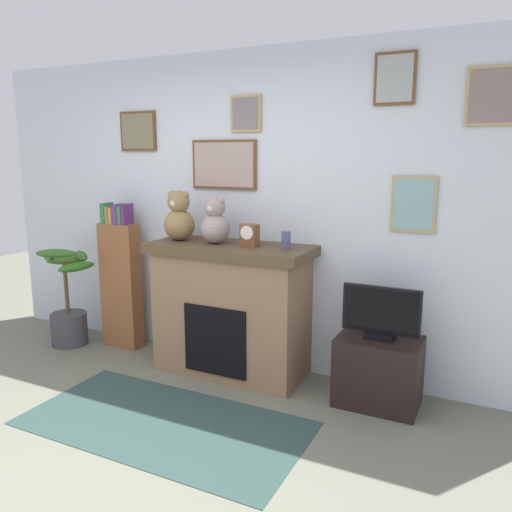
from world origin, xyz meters
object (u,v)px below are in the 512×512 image
(mantel_clock, at_px, (249,235))
(teddy_bear_grey, at_px, (215,222))
(candle_jar, at_px, (286,240))
(potted_plant, at_px, (68,308))
(fireplace, at_px, (231,308))
(television, at_px, (381,314))
(bookshelf, at_px, (121,280))
(tv_stand, at_px, (378,371))
(teddy_bear_brown, at_px, (179,218))

(mantel_clock, bearing_deg, teddy_bear_grey, 179.81)
(candle_jar, bearing_deg, potted_plant, -176.77)
(mantel_clock, bearing_deg, fireplace, 173.83)
(television, bearing_deg, fireplace, 178.36)
(bookshelf, distance_m, tv_stand, 2.45)
(fireplace, xyz_separation_m, bookshelf, (-1.20, 0.07, 0.09))
(teddy_bear_grey, bearing_deg, teddy_bear_brown, -179.99)
(candle_jar, bearing_deg, bookshelf, 177.14)
(fireplace, height_order, mantel_clock, mantel_clock)
(bookshelf, relative_size, tv_stand, 2.31)
(mantel_clock, height_order, teddy_bear_grey, teddy_bear_grey)
(tv_stand, xyz_separation_m, television, (-0.00, -0.00, 0.43))
(potted_plant, bearing_deg, mantel_clock, 3.71)
(tv_stand, xyz_separation_m, teddy_bear_grey, (-1.35, 0.02, 1.00))
(potted_plant, height_order, teddy_bear_grey, teddy_bear_grey)
(tv_stand, distance_m, candle_jar, 1.16)
(potted_plant, height_order, television, potted_plant)
(tv_stand, xyz_separation_m, mantel_clock, (-1.04, 0.01, 0.91))
(fireplace, height_order, bookshelf, bookshelf)
(tv_stand, height_order, teddy_bear_brown, teddy_bear_brown)
(television, bearing_deg, mantel_clock, 179.14)
(fireplace, bearing_deg, teddy_bear_grey, -172.04)
(mantel_clock, distance_m, teddy_bear_brown, 0.66)
(tv_stand, distance_m, teddy_bear_brown, 1.97)
(bookshelf, distance_m, potted_plant, 0.58)
(potted_plant, bearing_deg, bookshelf, 23.45)
(teddy_bear_brown, distance_m, teddy_bear_grey, 0.34)
(bookshelf, distance_m, teddy_bear_brown, 0.97)
(fireplace, bearing_deg, teddy_bear_brown, -177.79)
(television, relative_size, teddy_bear_brown, 1.32)
(tv_stand, height_order, television, television)
(potted_plant, height_order, teddy_bear_brown, teddy_bear_brown)
(television, bearing_deg, tv_stand, 90.00)
(potted_plant, relative_size, teddy_bear_grey, 2.51)
(fireplace, distance_m, mantel_clock, 0.64)
(candle_jar, relative_size, teddy_bear_grey, 0.37)
(bookshelf, distance_m, mantel_clock, 1.48)
(fireplace, height_order, television, fireplace)
(fireplace, height_order, potted_plant, fireplace)
(teddy_bear_brown, bearing_deg, television, -0.56)
(bookshelf, xyz_separation_m, mantel_clock, (1.38, -0.09, 0.53))
(potted_plant, relative_size, mantel_clock, 5.52)
(television, relative_size, mantel_clock, 3.16)
(bookshelf, xyz_separation_m, candle_jar, (1.69, -0.08, 0.51))
(potted_plant, height_order, mantel_clock, mantel_clock)
(fireplace, relative_size, tv_stand, 2.28)
(television, height_order, teddy_bear_grey, teddy_bear_grey)
(fireplace, bearing_deg, bookshelf, 176.83)
(television, height_order, candle_jar, candle_jar)
(potted_plant, relative_size, teddy_bear_brown, 2.31)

